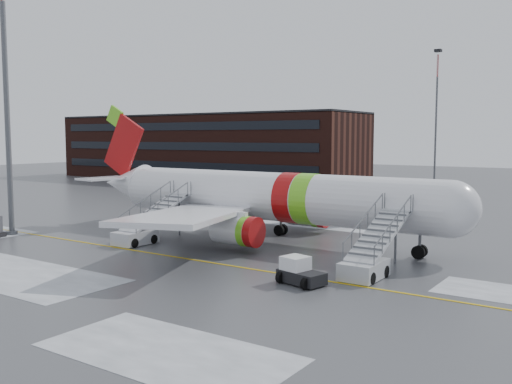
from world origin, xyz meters
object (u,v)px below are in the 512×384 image
Objects in this scene: airstair_aft at (142,229)px; pushback_tug at (299,272)px; airstair_fwd at (369,258)px; airliner at (260,197)px; light_mast_near at (6,84)px.

pushback_tug is at bearing -13.41° from airstair_aft.
airstair_aft is at bearing 166.59° from pushback_tug.
airstair_fwd is 4.61m from pushback_tug.
airliner is 22.83m from light_mast_near.
airliner is at bearing 132.73° from pushback_tug.
light_mast_near is (-11.82, -3.47, 11.44)m from airstair_aft.
airstair_aft is 0.32× the size of light_mast_near.
airliner reaches higher than pushback_tug.
airliner is 4.55× the size of airstair_fwd.
light_mast_near is (-30.49, -3.47, 11.44)m from airstair_fwd.
pushback_tug is at bearing -47.27° from airliner.
airliner is 13.96m from airstair_fwd.
light_mast_near reaches higher than airstair_aft.
airliner is 12.14× the size of pushback_tug.
light_mast_near is (-27.99, 0.38, 11.84)m from pushback_tug.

